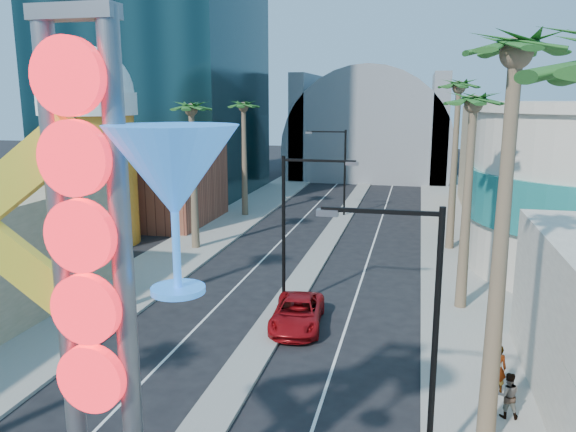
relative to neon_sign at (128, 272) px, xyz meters
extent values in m
cube|color=gray|center=(-10.32, 32.04, -7.23)|extent=(5.00, 100.00, 0.15)
cube|color=gray|center=(8.68, 32.04, -7.23)|extent=(5.00, 100.00, 0.15)
cube|color=gray|center=(-0.82, 35.04, -7.23)|extent=(1.60, 84.00, 0.15)
cube|color=brown|center=(-16.82, 35.04, -3.31)|extent=(10.00, 10.00, 8.00)
cube|color=#968660|center=(15.18, 45.04, -2.31)|extent=(10.00, 20.00, 10.00)
cylinder|color=#C6791A|center=(-17.82, 27.04, -2.31)|extent=(6.40, 6.40, 10.00)
cylinder|color=white|center=(-17.82, 27.04, 3.09)|extent=(7.00, 7.00, 1.60)
sphere|color=white|center=(-17.82, 27.04, 3.89)|extent=(6.60, 6.60, 6.60)
cylinder|color=slate|center=(-0.82, 69.04, -3.31)|extent=(22.00, 16.00, 22.00)
cube|color=slate|center=(-9.82, 69.04, -0.31)|extent=(2.00, 16.00, 14.00)
cube|color=slate|center=(8.18, 69.04, -0.31)|extent=(2.00, 16.00, 14.00)
cylinder|color=slate|center=(-1.52, 0.04, -0.81)|extent=(0.44, 0.44, 12.00)
cylinder|color=slate|center=(-0.12, 0.04, -0.81)|extent=(0.44, 0.44, 12.00)
cube|color=slate|center=(-0.82, 0.04, 5.09)|extent=(1.80, 0.50, 0.30)
cylinder|color=red|center=(-0.82, -0.31, 3.89)|extent=(1.50, 0.25, 1.50)
cylinder|color=red|center=(-0.82, -0.31, 2.34)|extent=(1.50, 0.25, 1.50)
cylinder|color=red|center=(-0.82, -0.31, 0.79)|extent=(1.50, 0.25, 1.50)
cylinder|color=red|center=(-0.82, -0.31, -0.76)|extent=(1.50, 0.25, 1.50)
cylinder|color=red|center=(-0.82, -0.31, -2.31)|extent=(1.50, 0.25, 1.50)
cube|color=yellow|center=(-2.42, 0.04, 1.89)|extent=(3.47, 0.25, 2.80)
cube|color=yellow|center=(-2.42, 0.04, -0.11)|extent=(3.47, 0.25, 2.80)
cone|color=blue|center=(1.08, 0.04, 2.09)|extent=(2.60, 2.60, 1.80)
cylinder|color=blue|center=(1.08, 0.04, 0.49)|extent=(0.16, 0.16, 1.60)
cylinder|color=blue|center=(1.08, 0.04, -0.31)|extent=(1.10, 1.10, 0.12)
cylinder|color=black|center=(-0.82, 17.04, -3.31)|extent=(0.18, 0.18, 8.00)
cube|color=black|center=(0.98, 17.04, 0.49)|extent=(3.60, 0.12, 0.12)
cube|color=slate|center=(2.58, 17.04, 0.39)|extent=(0.60, 0.25, 0.18)
cylinder|color=black|center=(-0.82, 41.04, -3.31)|extent=(0.18, 0.18, 8.00)
cube|color=black|center=(-2.62, 41.04, 0.49)|extent=(3.60, 0.12, 0.12)
cube|color=slate|center=(-4.22, 41.04, 0.39)|extent=(0.60, 0.25, 0.18)
cylinder|color=black|center=(6.38, 5.04, -3.31)|extent=(0.18, 0.18, 8.00)
cube|color=black|center=(4.76, 5.04, 0.49)|extent=(3.24, 0.12, 0.12)
cube|color=slate|center=(3.32, 5.04, 0.39)|extent=(0.60, 0.25, 0.18)
cylinder|color=brown|center=(-9.82, 13.04, -1.56)|extent=(0.40, 0.40, 11.50)
sphere|color=#1A4E1D|center=(-9.82, 13.04, 4.19)|extent=(2.40, 2.40, 2.40)
cylinder|color=brown|center=(-9.82, 27.04, -2.31)|extent=(0.40, 0.40, 10.00)
sphere|color=#1A4E1D|center=(-9.82, 27.04, 2.69)|extent=(2.40, 2.40, 2.40)
cylinder|color=brown|center=(-9.82, 39.04, -2.31)|extent=(0.40, 0.40, 10.00)
sphere|color=#1A4E1D|center=(-9.82, 39.04, 2.69)|extent=(2.40, 2.40, 2.40)
cylinder|color=brown|center=(8.18, 7.04, -1.31)|extent=(0.40, 0.40, 12.00)
sphere|color=#1A4E1D|center=(8.18, 7.04, 4.69)|extent=(2.40, 2.40, 2.40)
cylinder|color=brown|center=(8.18, 19.04, -2.06)|extent=(0.40, 0.40, 10.50)
sphere|color=#1A4E1D|center=(8.18, 19.04, 3.19)|extent=(2.40, 2.40, 2.40)
cylinder|color=brown|center=(8.18, 31.04, -1.56)|extent=(0.40, 0.40, 11.50)
sphere|color=#1A4E1D|center=(8.18, 31.04, 4.19)|extent=(2.40, 2.40, 2.40)
imported|color=#9D0C10|center=(0.38, 14.83, -6.61)|extent=(2.76, 5.20, 1.39)
imported|color=gray|center=(8.87, 10.28, -6.23)|extent=(0.68, 0.45, 1.86)
imported|color=gray|center=(9.02, 8.58, -6.35)|extent=(0.81, 0.65, 1.61)
camera|label=1|loc=(5.69, -9.96, 3.49)|focal=35.00mm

